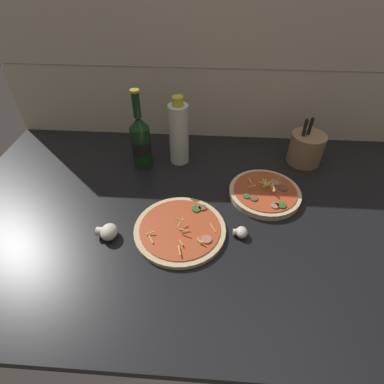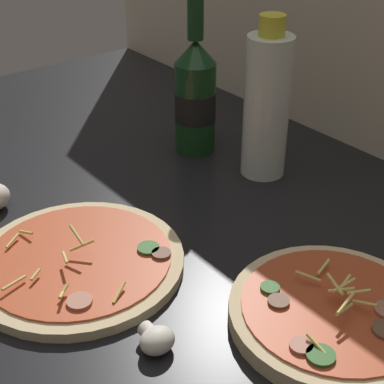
{
  "view_description": "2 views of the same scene",
  "coord_description": "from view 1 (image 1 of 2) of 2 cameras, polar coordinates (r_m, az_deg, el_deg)",
  "views": [
    {
      "loc": [
        -1.29,
        -64.42,
        67.19
      ],
      "look_at": [
        -6.07,
        5.54,
        5.51
      ],
      "focal_mm": 28.0,
      "sensor_mm": 36.0,
      "label": 1
    },
    {
      "loc": [
        45.27,
        -32.79,
        47.74
      ],
      "look_at": [
        -9.07,
        9.99,
        6.26
      ],
      "focal_mm": 55.0,
      "sensor_mm": 36.0,
      "label": 2
    }
  ],
  "objects": [
    {
      "name": "mushroom_right",
      "position": [
        0.86,
        -15.72,
        -7.31
      ],
      "size": [
        5.8,
        5.52,
        3.86
      ],
      "color": "white",
      "rests_on": "counter_slab"
    },
    {
      "name": "oil_bottle",
      "position": [
        1.06,
        -2.53,
        11.08
      ],
      "size": [
        6.88,
        6.88,
        24.68
      ],
      "color": "silver",
      "rests_on": "counter_slab"
    },
    {
      "name": "utensil_crock",
      "position": [
        1.16,
        20.89,
        7.79
      ],
      "size": [
        11.97,
        11.97,
        17.2
      ],
      "color": "#9E7A56",
      "rests_on": "counter_slab"
    },
    {
      "name": "pizza_far",
      "position": [
        0.99,
        13.7,
        -0.17
      ],
      "size": [
        22.73,
        22.73,
        5.12
      ],
      "color": "beige",
      "rests_on": "counter_slab"
    },
    {
      "name": "tile_backsplash",
      "position": [
        1.16,
        4.69,
        22.52
      ],
      "size": [
        160.0,
        1.13,
        60.0
      ],
      "color": "beige",
      "rests_on": "ground"
    },
    {
      "name": "counter_slab",
      "position": [
        0.92,
        3.54,
        -4.43
      ],
      "size": [
        160.0,
        90.0,
        2.5
      ],
      "color": "black",
      "rests_on": "ground"
    },
    {
      "name": "pizza_near",
      "position": [
        0.85,
        -2.28,
        -7.13
      ],
      "size": [
        26.03,
        26.03,
        5.23
      ],
      "color": "beige",
      "rests_on": "counter_slab"
    },
    {
      "name": "mushroom_left",
      "position": [
        0.85,
        9.31,
        -7.58
      ],
      "size": [
        4.02,
        3.83,
        2.68
      ],
      "color": "white",
      "rests_on": "counter_slab"
    },
    {
      "name": "beer_bottle",
      "position": [
        1.06,
        -9.7,
        9.56
      ],
      "size": [
        6.78,
        6.78,
        28.03
      ],
      "color": "#143819",
      "rests_on": "counter_slab"
    }
  ]
}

